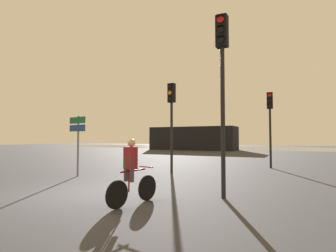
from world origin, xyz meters
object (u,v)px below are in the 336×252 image
Objects in this scene: distant_building at (193,138)px; traffic_light_far_right at (270,115)px; direction_sign_post at (78,134)px; traffic_light_center at (171,110)px; traffic_light_near_right at (222,71)px; cyclist at (131,171)px.

distant_building is 2.89× the size of traffic_light_far_right.
traffic_light_center is at bearing -129.64° from direction_sign_post.
traffic_light_far_right is 5.83m from traffic_light_center.
direction_sign_post is (4.65, -26.49, 0.18)m from distant_building.
traffic_light_far_right reaches higher than distant_building.
traffic_light_near_right reaches higher than distant_building.
traffic_light_near_right is at bearing 80.63° from traffic_light_far_right.
traffic_light_far_right is at bearing 87.55° from cyclist.
cyclist is at bearing 116.01° from traffic_light_center.
distant_building is 26.89m from direction_sign_post.
direction_sign_post is at bearing 159.07° from cyclist.
direction_sign_post is at bearing -80.05° from distant_building.
traffic_light_near_right is 7.01m from direction_sign_post.
traffic_light_far_right is at bearing -125.30° from direction_sign_post.
traffic_light_center is 2.50× the size of cyclist.
traffic_light_near_right is at bearing -67.86° from distant_building.
traffic_light_near_right is 3.66m from cyclist.
traffic_light_far_right is 1.60× the size of direction_sign_post.
distant_building is 2.37× the size of traffic_light_near_right.
direction_sign_post is 5.76m from cyclist.
traffic_light_center reaches higher than cyclist.
distant_building is at bearing -69.21° from direction_sign_post.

